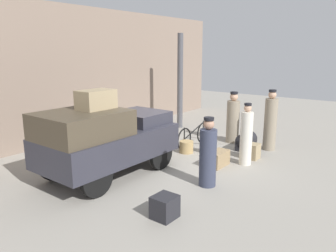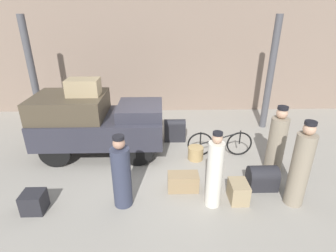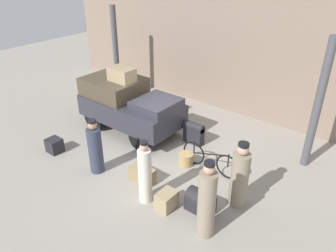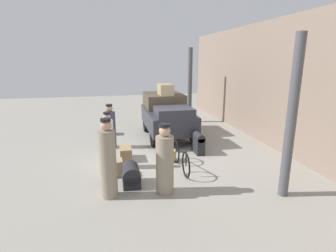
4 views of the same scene
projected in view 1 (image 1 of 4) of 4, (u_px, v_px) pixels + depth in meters
name	position (u px, v px, depth m)	size (l,w,h in m)	color
ground_plane	(169.00, 161.00, 9.16)	(30.00, 30.00, 0.00)	gray
station_building_facade	(74.00, 74.00, 11.10)	(16.00, 0.15, 4.50)	gray
canopy_pillar_right	(180.00, 81.00, 12.88)	(0.22, 0.22, 3.69)	#4C4C51
truck	(105.00, 138.00, 7.92)	(3.44, 1.71, 1.70)	black
bicycle	(194.00, 135.00, 10.51)	(1.81, 0.04, 0.76)	black
wicker_basket	(186.00, 147.00, 9.91)	(0.42, 0.42, 0.36)	tan
conductor_in_dark_uniform	(208.00, 155.00, 7.37)	(0.39, 0.39, 1.60)	#33384C
porter_carrying_trunk	(233.00, 120.00, 10.93)	(0.42, 0.42, 1.71)	gray
porter_standing_middle	(270.00, 122.00, 10.07)	(0.38, 0.38, 1.88)	gray
porter_lifting_near_truck	(246.00, 137.00, 8.76)	(0.33, 0.33, 1.68)	silver
trunk_large_brown	(218.00, 159.00, 8.75)	(0.70, 0.36, 0.41)	#937A56
trunk_umber_medium	(165.00, 207.00, 6.01)	(0.44, 0.41, 0.43)	#232328
suitcase_tan_flat	(246.00, 142.00, 10.16)	(0.65, 0.44, 0.55)	#232328
trunk_wicker_pale	(250.00, 151.00, 9.39)	(0.38, 0.50, 0.44)	#9E8966
suitcase_black_upright	(147.00, 138.00, 10.14)	(0.65, 0.27, 0.72)	#232328
trunk_on_truck_roof	(96.00, 99.00, 7.53)	(0.84, 0.55, 0.44)	#9E8966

